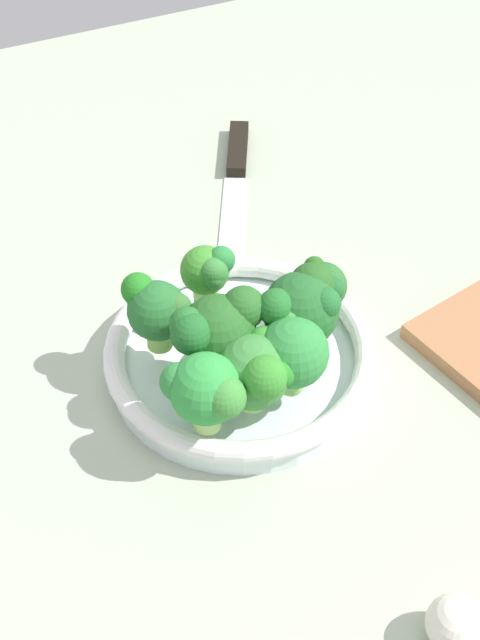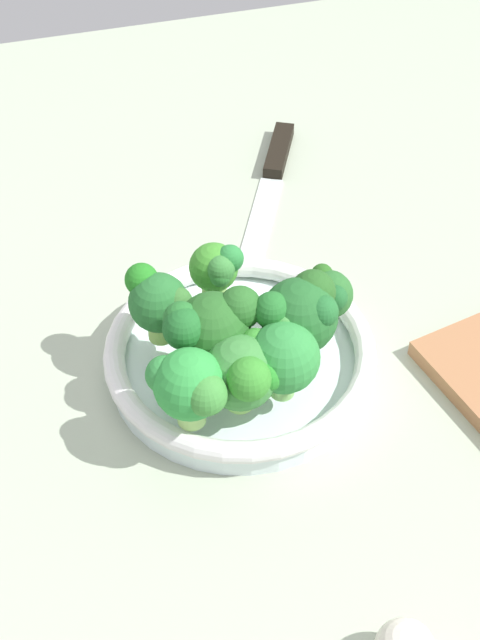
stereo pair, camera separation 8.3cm
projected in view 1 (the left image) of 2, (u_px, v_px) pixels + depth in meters
The scene contains 12 objects.
ground_plane at pixel (250, 360), 90.63cm from camera, with size 130.00×130.00×2.50cm, color #A5B298.
bowl at pixel (240, 357), 86.74cm from camera, with size 24.80×24.80×3.61cm.
broccoli_floret_0 at pixel (208, 272), 86.27cm from camera, with size 4.94×5.13×6.51cm.
broccoli_floret_1 at pixel (302, 307), 81.30cm from camera, with size 7.43×6.71×8.33cm.
broccoli_floret_2 at pixel (216, 329), 79.40cm from camera, with size 8.71×6.51×8.42cm.
broccoli_floret_3 at pixel (157, 309), 82.40cm from camera, with size 5.50×5.89×7.25cm.
broccoli_floret_4 at pixel (206, 391), 75.65cm from camera, with size 6.36×6.57×7.54cm.
broccoli_floret_5 at pixel (323, 287), 85.46cm from camera, with size 4.40×4.96×5.82cm.
broccoli_floret_6 at pixel (290, 349), 78.89cm from camera, with size 6.36×7.19×7.45cm.
broccoli_floret_7 at pixel (257, 372), 77.55cm from camera, with size 6.73×7.17×7.31cm.
knife at pixel (236, 175), 108.37cm from camera, with size 13.98×24.89×1.50cm.
garlic_bulb at pixel (456, 624), 67.95cm from camera, with size 4.38×4.38×4.38cm, color silver.
Camera 1 is at (25.75, 55.54, 65.69)cm, focal length 53.41 mm.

